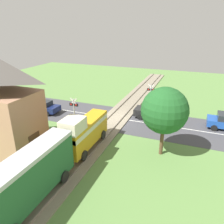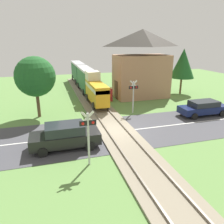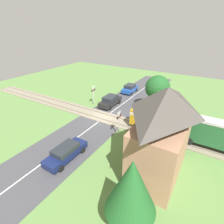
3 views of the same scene
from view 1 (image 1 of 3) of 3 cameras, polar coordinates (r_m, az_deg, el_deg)
name	(u,v)px [view 1 (image 1 of 3)]	position (r m, az deg, el deg)	size (l,w,h in m)	color
ground_plane	(116,118)	(23.66, 1.10, -1.66)	(60.00, 60.00, 0.00)	#5B8442
road_surface	(116,118)	(23.65, 1.10, -1.64)	(48.00, 6.40, 0.02)	#424247
track_bed	(116,118)	(23.63, 1.11, -1.51)	(2.80, 48.00, 0.24)	gray
train	(18,187)	(12.37, -23.27, -17.65)	(1.58, 19.39, 3.18)	gold
car_near_crossing	(155,111)	(23.71, 11.24, 0.14)	(4.38, 1.93, 1.61)	black
car_far_side	(40,106)	(26.43, -18.19, 1.49)	(4.52, 1.80, 1.38)	#141E4C
crossing_signal_west_approach	(151,94)	(25.75, 10.07, 4.75)	(0.90, 0.18, 3.15)	#B7B7B7
crossing_signal_east_approach	(74,109)	(20.84, -9.87, 0.69)	(0.90, 0.18, 3.15)	#B7B7B7
pedestrian_by_station	(53,147)	(17.47, -15.23, -8.81)	(0.40, 0.40, 1.60)	#B2282D
tree_roadside_hedge	(165,111)	(16.25, 13.58, 0.36)	(3.45, 3.45, 5.37)	brown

